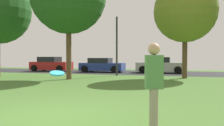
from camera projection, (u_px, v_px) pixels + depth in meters
name	position (u px, v px, depth m)	size (l,w,h in m)	color
ground_plane	(51.00, 116.00, 5.61)	(44.00, 44.00, 0.00)	#47702D
road_strip	(144.00, 73.00, 20.99)	(44.00, 6.40, 0.01)	#28282B
maple_tree_near	(185.00, 11.00, 15.46)	(4.18, 4.18, 6.58)	brown
person_catcher	(154.00, 83.00, 4.34)	(0.37, 0.30, 1.70)	gray
frisbee_disc	(57.00, 73.00, 4.34)	(0.38, 0.38, 0.09)	#2DB2E0
parked_car_red	(51.00, 64.00, 23.40)	(4.01, 2.00, 1.44)	#B21E1E
parked_car_blue	(102.00, 65.00, 21.98)	(4.12, 2.07, 1.33)	#233893
parked_car_silver	(160.00, 66.00, 20.84)	(4.26, 2.06, 1.41)	#B7B7BC
street_lamp_post	(117.00, 46.00, 17.71)	(0.14, 0.14, 4.50)	#2D2D33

